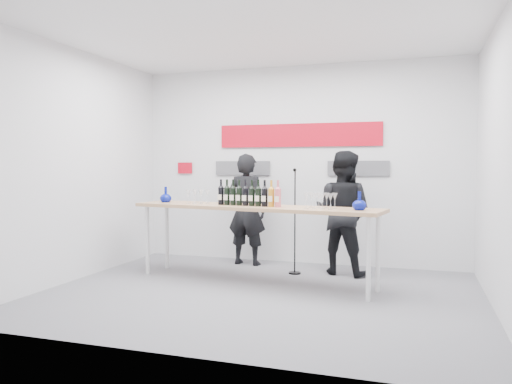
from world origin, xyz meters
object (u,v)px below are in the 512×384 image
Objects in this scene: tasting_table at (254,212)px; presenter_right at (343,213)px; mic_stand at (295,242)px; presenter_left at (247,209)px.

tasting_table is 1.33m from presenter_right.
mic_stand is at bearing 69.59° from tasting_table.
mic_stand reaches higher than tasting_table.
presenter_left reaches higher than tasting_table.
presenter_right is at bearing 176.50° from presenter_left.
presenter_left is 1.15× the size of mic_stand.
presenter_left is 1.48m from presenter_right.
presenter_right is at bearing 20.98° from mic_stand.
presenter_left is at bearing 122.46° from tasting_table.
presenter_right is (1.47, -0.21, 0.01)m from presenter_left.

